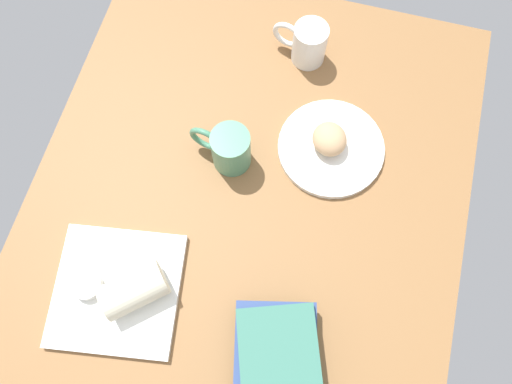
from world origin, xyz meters
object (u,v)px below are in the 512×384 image
at_px(scone_pastry, 329,139).
at_px(book_stack, 277,365).
at_px(second_mug, 307,43).
at_px(round_plate, 331,148).
at_px(sauce_cup, 87,285).
at_px(square_plate, 117,290).
at_px(breakfast_wrap, 134,290).
at_px(coffee_mug, 229,148).

relative_size(scone_pastry, book_stack, 0.31).
bearing_deg(second_mug, round_plate, 25.87).
bearing_deg(book_stack, scone_pastry, -179.80).
bearing_deg(book_stack, round_plate, 179.16).
distance_m(scone_pastry, sauce_cup, 0.56).
bearing_deg(square_plate, breakfast_wrap, 96.87).
xyz_separation_m(sauce_cup, second_mug, (-0.63, 0.29, 0.02)).
bearing_deg(sauce_cup, coffee_mug, 150.38).
bearing_deg(round_plate, scone_pastry, -111.75).
bearing_deg(book_stack, second_mug, -171.70).
bearing_deg(square_plate, round_plate, 139.89).
xyz_separation_m(breakfast_wrap, book_stack, (0.06, 0.29, -0.01)).
bearing_deg(book_stack, breakfast_wrap, -101.54).
height_order(round_plate, breakfast_wrap, breakfast_wrap).
distance_m(round_plate, sauce_cup, 0.57).
relative_size(round_plate, sauce_cup, 3.96).
relative_size(round_plate, second_mug, 1.79).
distance_m(round_plate, breakfast_wrap, 0.50).
bearing_deg(book_stack, square_plate, -99.22).
bearing_deg(coffee_mug, book_stack, 27.36).
distance_m(square_plate, coffee_mug, 0.36).
height_order(scone_pastry, breakfast_wrap, breakfast_wrap).
relative_size(square_plate, breakfast_wrap, 2.01).
relative_size(breakfast_wrap, coffee_mug, 0.89).
distance_m(breakfast_wrap, coffee_mug, 0.33).
xyz_separation_m(sauce_cup, book_stack, (0.05, 0.39, 0.01)).
height_order(book_stack, second_mug, second_mug).
xyz_separation_m(scone_pastry, sauce_cup, (0.41, -0.38, -0.01)).
distance_m(scone_pastry, book_stack, 0.46).
bearing_deg(round_plate, coffee_mug, -69.47).
distance_m(square_plate, breakfast_wrap, 0.06).
bearing_deg(coffee_mug, square_plate, -22.57).
bearing_deg(sauce_cup, book_stack, 82.98).
bearing_deg(scone_pastry, coffee_mug, -67.83).
bearing_deg(sauce_cup, breakfast_wrap, 96.87).
bearing_deg(second_mug, square_plate, -20.75).
distance_m(square_plate, second_mug, 0.66).
xyz_separation_m(round_plate, scone_pastry, (-0.00, -0.01, 0.03)).
height_order(breakfast_wrap, coffee_mug, coffee_mug).
bearing_deg(second_mug, breakfast_wrap, -17.34).
xyz_separation_m(square_plate, sauce_cup, (0.01, -0.05, 0.02)).
relative_size(sauce_cup, coffee_mug, 0.43).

